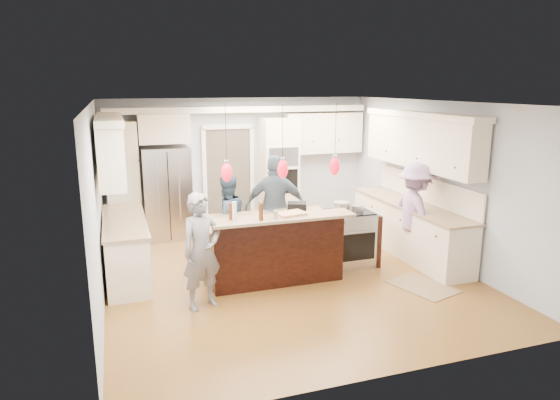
% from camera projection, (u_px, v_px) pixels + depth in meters
% --- Properties ---
extents(ground_plane, '(6.00, 6.00, 0.00)m').
position_uv_depth(ground_plane, '(287.00, 275.00, 7.94)').
color(ground_plane, olive).
rests_on(ground_plane, ground).
extents(room_shell, '(5.54, 6.04, 2.72)m').
position_uv_depth(room_shell, '(287.00, 162.00, 7.53)').
color(room_shell, '#B2BCC6').
rests_on(room_shell, ground).
extents(refrigerator, '(0.90, 0.70, 1.80)m').
position_uv_depth(refrigerator, '(167.00, 193.00, 9.69)').
color(refrigerator, '#B7B7BC').
rests_on(refrigerator, ground).
extents(oven_column, '(0.72, 0.69, 2.30)m').
position_uv_depth(oven_column, '(279.00, 174.00, 10.38)').
color(oven_column, beige).
rests_on(oven_column, ground).
extents(back_upper_cabinets, '(5.30, 0.61, 2.54)m').
position_uv_depth(back_upper_cabinets, '(206.00, 151.00, 9.88)').
color(back_upper_cabinets, beige).
rests_on(back_upper_cabinets, ground).
extents(right_counter_run, '(0.64, 3.10, 2.51)m').
position_uv_depth(right_counter_run, '(413.00, 196.00, 8.74)').
color(right_counter_run, beige).
rests_on(right_counter_run, ground).
extents(left_cabinets, '(0.64, 2.30, 2.51)m').
position_uv_depth(left_cabinets, '(121.00, 211.00, 7.68)').
color(left_cabinets, beige).
rests_on(left_cabinets, ground).
extents(kitchen_island, '(2.10, 1.46, 1.12)m').
position_uv_depth(kitchen_island, '(271.00, 246.00, 7.82)').
color(kitchen_island, black).
rests_on(kitchen_island, ground).
extents(island_range, '(0.82, 0.71, 0.92)m').
position_uv_depth(island_range, '(350.00, 238.00, 8.34)').
color(island_range, '#B7B7BC').
rests_on(island_range, ground).
extents(pendant_lights, '(1.75, 0.15, 1.03)m').
position_uv_depth(pendant_lights, '(283.00, 169.00, 6.99)').
color(pendant_lights, black).
rests_on(pendant_lights, ground).
extents(person_bar_end, '(0.67, 0.56, 1.59)m').
position_uv_depth(person_bar_end, '(202.00, 251.00, 6.64)').
color(person_bar_end, slate).
rests_on(person_bar_end, ground).
extents(person_far_left, '(0.87, 0.75, 1.53)m').
position_uv_depth(person_far_left, '(227.00, 219.00, 8.32)').
color(person_far_left, '#2C4256').
rests_on(person_far_left, ground).
extents(person_far_right, '(1.14, 0.73, 1.81)m').
position_uv_depth(person_far_right, '(276.00, 207.00, 8.55)').
color(person_far_right, '#475763').
rests_on(person_far_right, ground).
extents(person_range_side, '(0.64, 1.11, 1.71)m').
position_uv_depth(person_range_side, '(415.00, 213.00, 8.36)').
color(person_range_side, '#A47FAC').
rests_on(person_range_side, ground).
extents(floor_rug, '(0.90, 1.10, 0.01)m').
position_uv_depth(floor_rug, '(422.00, 286.00, 7.48)').
color(floor_rug, '#957251').
rests_on(floor_rug, ground).
extents(water_bottle, '(0.08, 0.08, 0.27)m').
position_uv_depth(water_bottle, '(235.00, 211.00, 6.87)').
color(water_bottle, silver).
rests_on(water_bottle, kitchen_island).
extents(beer_bottle_a, '(0.06, 0.06, 0.24)m').
position_uv_depth(beer_bottle_a, '(231.00, 211.00, 6.93)').
color(beer_bottle_a, '#4C220D').
rests_on(beer_bottle_a, kitchen_island).
extents(beer_bottle_b, '(0.06, 0.06, 0.25)m').
position_uv_depth(beer_bottle_b, '(261.00, 212.00, 6.89)').
color(beer_bottle_b, '#4C220D').
rests_on(beer_bottle_b, kitchen_island).
extents(beer_bottle_c, '(0.07, 0.07, 0.24)m').
position_uv_depth(beer_bottle_c, '(261.00, 210.00, 7.01)').
color(beer_bottle_c, '#4C220D').
rests_on(beer_bottle_c, kitchen_island).
extents(drink_can, '(0.06, 0.06, 0.12)m').
position_uv_depth(drink_can, '(276.00, 215.00, 6.99)').
color(drink_can, '#B7B7BC').
rests_on(drink_can, kitchen_island).
extents(cutting_board, '(0.45, 0.35, 0.03)m').
position_uv_depth(cutting_board, '(291.00, 213.00, 7.22)').
color(cutting_board, tan).
rests_on(cutting_board, kitchen_island).
extents(pot_large, '(0.26, 0.26, 0.15)m').
position_uv_depth(pot_large, '(342.00, 206.00, 8.22)').
color(pot_large, '#B7B7BC').
rests_on(pot_large, island_range).
extents(pot_small, '(0.19, 0.19, 0.10)m').
position_uv_depth(pot_small, '(358.00, 208.00, 8.23)').
color(pot_small, '#B7B7BC').
rests_on(pot_small, island_range).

